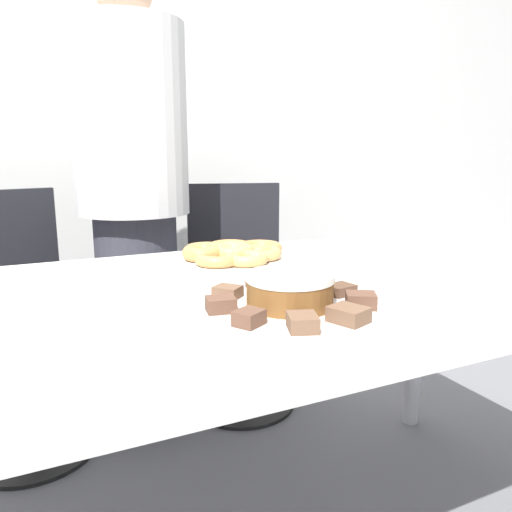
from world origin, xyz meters
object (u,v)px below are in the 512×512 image
office_chair_left (19,330)px  office_chair_right (239,300)px  plate_cake (290,308)px  frosted_cake (290,290)px  napkin (422,267)px  plate_donuts (233,260)px  person_standing (134,200)px

office_chair_left → office_chair_right: 0.83m
plate_cake → frosted_cake: (0.00, -0.00, 0.04)m
office_chair_right → frosted_cake: size_ratio=5.57×
office_chair_right → office_chair_left: bearing=-165.2°
office_chair_right → frosted_cake: office_chair_right is taller
frosted_cake → napkin: bearing=18.8°
napkin → office_chair_right: bearing=97.6°
office_chair_left → plate_cake: size_ratio=2.54×
plate_donuts → frosted_cake: (-0.07, -0.44, 0.04)m
person_standing → office_chair_right: size_ratio=1.83×
plate_cake → frosted_cake: bearing=-63.4°
frosted_cake → napkin: size_ratio=1.24×
person_standing → office_chair_left: (-0.42, 0.01, -0.43)m
person_standing → frosted_cake: size_ratio=10.19×
person_standing → office_chair_right: person_standing is taller
office_chair_right → napkin: 0.96m
frosted_cake → plate_donuts: bearing=81.1°
plate_cake → office_chair_right: bearing=71.5°
office_chair_right → plate_cake: bearing=-93.7°
person_standing → plate_donuts: (0.13, -0.61, -0.11)m
plate_donuts → person_standing: bearing=102.0°
person_standing → plate_donuts: 0.64m
plate_cake → napkin: plate_cake is taller
office_chair_right → frosted_cake: (-0.36, -1.06, 0.35)m
office_chair_right → frosted_cake: bearing=-93.7°
plate_donuts → office_chair_right: bearing=65.3°
office_chair_left → plate_cake: bearing=-80.1°
plate_cake → napkin: 0.50m
office_chair_left → office_chair_right: same height
office_chair_left → plate_donuts: size_ratio=2.79×
plate_cake → frosted_cake: frosted_cake is taller
office_chair_left → plate_donuts: office_chair_left is taller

